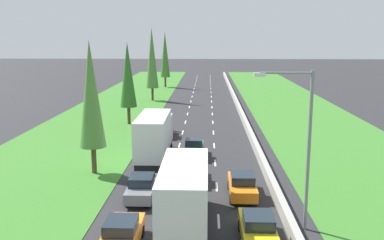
# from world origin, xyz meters

# --- Properties ---
(ground_plane) EXTENTS (300.00, 300.00, 0.00)m
(ground_plane) POSITION_xyz_m (0.00, 60.00, 0.00)
(ground_plane) COLOR #28282B
(ground_plane) RESTS_ON ground
(grass_verge_left) EXTENTS (14.00, 140.00, 0.04)m
(grass_verge_left) POSITION_xyz_m (-12.65, 60.00, 0.02)
(grass_verge_left) COLOR #387528
(grass_verge_left) RESTS_ON ground
(grass_verge_right) EXTENTS (14.00, 140.00, 0.04)m
(grass_verge_right) POSITION_xyz_m (14.35, 60.00, 0.02)
(grass_verge_right) COLOR #387528
(grass_verge_right) RESTS_ON ground
(median_barrier) EXTENTS (0.44, 120.00, 0.85)m
(median_barrier) POSITION_xyz_m (5.70, 60.00, 0.42)
(median_barrier) COLOR #9E9B93
(median_barrier) RESTS_ON ground
(lane_markings) EXTENTS (3.64, 116.00, 0.01)m
(lane_markings) POSITION_xyz_m (0.00, 60.00, 0.01)
(lane_markings) COLOR white
(lane_markings) RESTS_ON ground
(orange_sedan_left_lane) EXTENTS (1.82, 4.50, 1.64)m
(orange_sedan_left_lane) POSITION_xyz_m (-3.30, 17.43, 0.81)
(orange_sedan_left_lane) COLOR orange
(orange_sedan_left_lane) RESTS_ON ground
(grey_sedan_left_lane) EXTENTS (1.82, 4.50, 1.64)m
(grey_sedan_left_lane) POSITION_xyz_m (-3.31, 24.50, 0.81)
(grey_sedan_left_lane) COLOR slate
(grey_sedan_left_lane) RESTS_ON ground
(yellow_sedan_right_lane) EXTENTS (1.82, 4.50, 1.64)m
(yellow_sedan_right_lane) POSITION_xyz_m (3.74, 18.34, 0.81)
(yellow_sedan_right_lane) COLOR yellow
(yellow_sedan_right_lane) RESTS_ON ground
(orange_sedan_right_lane) EXTENTS (1.82, 4.50, 1.64)m
(orange_sedan_right_lane) POSITION_xyz_m (3.44, 25.13, 0.81)
(orange_sedan_right_lane) COLOR orange
(orange_sedan_right_lane) RESTS_ON ground
(white_box_truck_centre_lane) EXTENTS (2.46, 9.40, 4.18)m
(white_box_truck_centre_lane) POSITION_xyz_m (-0.14, 19.35, 2.18)
(white_box_truck_centre_lane) COLOR black
(white_box_truck_centre_lane) RESTS_ON ground
(white_box_truck_left_lane) EXTENTS (2.46, 9.40, 4.18)m
(white_box_truck_left_lane) POSITION_xyz_m (-3.56, 33.66, 2.18)
(white_box_truck_left_lane) COLOR black
(white_box_truck_left_lane) RESTS_ON ground
(red_hatchback_left_lane) EXTENTS (1.74, 3.90, 1.72)m
(red_hatchback_left_lane) POSITION_xyz_m (-3.72, 43.11, 0.84)
(red_hatchback_left_lane) COLOR red
(red_hatchback_left_lane) RESTS_ON ground
(white_hatchback_centre_lane) EXTENTS (1.74, 3.90, 1.72)m
(white_hatchback_centre_lane) POSITION_xyz_m (-0.23, 28.36, 0.84)
(white_hatchback_centre_lane) COLOR white
(white_hatchback_centre_lane) RESTS_ON ground
(green_hatchback_centre_lane) EXTENTS (1.74, 3.90, 1.72)m
(green_hatchback_centre_lane) POSITION_xyz_m (-0.15, 34.98, 0.84)
(green_hatchback_centre_lane) COLOR #237A33
(green_hatchback_centre_lane) RESTS_ON ground
(poplar_tree_second) EXTENTS (2.06, 2.06, 10.54)m
(poplar_tree_second) POSITION_xyz_m (-7.95, 29.81, 6.32)
(poplar_tree_second) COLOR #4C3823
(poplar_tree_second) RESTS_ON ground
(poplar_tree_third) EXTENTS (2.05, 2.05, 10.15)m
(poplar_tree_third) POSITION_xyz_m (-8.71, 49.52, 6.12)
(poplar_tree_third) COLOR #4C3823
(poplar_tree_third) RESTS_ON ground
(poplar_tree_fourth) EXTENTS (2.11, 2.11, 12.24)m
(poplar_tree_fourth) POSITION_xyz_m (-8.31, 69.73, 7.17)
(poplar_tree_fourth) COLOR #4C3823
(poplar_tree_fourth) RESTS_ON ground
(poplar_tree_fifth) EXTENTS (2.09, 2.09, 11.79)m
(poplar_tree_fifth) POSITION_xyz_m (-8.05, 89.61, 6.95)
(poplar_tree_fifth) COLOR #4C3823
(poplar_tree_fifth) RESTS_ON ground
(street_light_mast) EXTENTS (3.20, 0.28, 9.00)m
(street_light_mast) POSITION_xyz_m (6.26, 20.14, 5.23)
(street_light_mast) COLOR gray
(street_light_mast) RESTS_ON ground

